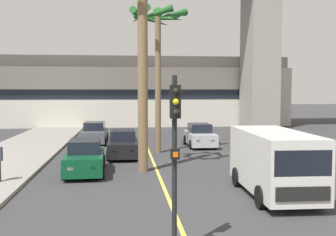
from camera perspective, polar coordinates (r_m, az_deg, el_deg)
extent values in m
cube|color=#DBCC4C|center=(24.72, -2.52, -5.09)|extent=(0.14, 56.00, 0.01)
cube|color=gray|center=(42.43, 12.72, 9.90)|extent=(2.80, 4.40, 16.76)
cube|color=beige|center=(46.47, -4.29, 2.98)|extent=(33.02, 8.00, 6.28)
cube|color=#9C998D|center=(46.57, -4.31, 7.58)|extent=(32.35, 7.20, 1.20)
cube|color=black|center=(42.45, -4.11, 3.32)|extent=(29.71, 0.04, 1.00)
cube|color=#0C4728|center=(19.40, -11.55, -5.92)|extent=(1.83, 4.15, 0.80)
cube|color=black|center=(19.45, -11.55, -3.87)|extent=(1.46, 2.09, 0.60)
cube|color=#F2EDCC|center=(17.39, -10.41, -6.87)|extent=(0.24, 0.09, 0.14)
cube|color=#F2EDCC|center=(17.46, -13.50, -6.88)|extent=(0.24, 0.09, 0.14)
cylinder|color=black|center=(18.17, -9.22, -7.39)|extent=(0.24, 0.65, 0.64)
cylinder|color=black|center=(18.27, -14.33, -7.40)|extent=(0.24, 0.65, 0.64)
cylinder|color=black|center=(20.67, -9.07, -6.02)|extent=(0.24, 0.65, 0.64)
cylinder|color=black|center=(20.76, -13.56, -6.04)|extent=(0.24, 0.65, 0.64)
cube|color=black|center=(23.79, -6.35, -4.06)|extent=(1.75, 4.12, 0.80)
cube|color=black|center=(23.86, -6.36, -2.39)|extent=(1.42, 2.07, 0.60)
cube|color=#F2EDCC|center=(21.80, -5.06, -4.65)|extent=(0.24, 0.08, 0.14)
cube|color=#F2EDCC|center=(21.79, -7.53, -4.67)|extent=(0.24, 0.08, 0.14)
cylinder|color=black|center=(22.59, -4.25, -5.14)|extent=(0.23, 0.64, 0.64)
cylinder|color=black|center=(22.58, -8.37, -5.17)|extent=(0.23, 0.64, 0.64)
cylinder|color=black|center=(25.11, -4.52, -4.23)|extent=(0.23, 0.64, 0.64)
cylinder|color=black|center=(25.09, -8.22, -4.26)|extent=(0.23, 0.64, 0.64)
cube|color=#B7BABF|center=(28.17, 4.48, -2.81)|extent=(1.72, 4.11, 0.80)
cube|color=black|center=(28.25, 4.43, -1.41)|extent=(1.40, 2.06, 0.60)
cube|color=#F2EDCC|center=(26.30, 6.27, -3.19)|extent=(0.24, 0.08, 0.14)
cube|color=#F2EDCC|center=(26.12, 4.26, -3.23)|extent=(0.24, 0.08, 0.14)
cylinder|color=black|center=(27.13, 6.64, -3.64)|extent=(0.22, 0.64, 0.64)
cylinder|color=black|center=(26.83, 3.26, -3.70)|extent=(0.22, 0.64, 0.64)
cylinder|color=black|center=(29.60, 5.57, -3.00)|extent=(0.22, 0.64, 0.64)
cylinder|color=black|center=(29.32, 2.47, -3.05)|extent=(0.22, 0.64, 0.64)
cube|color=#4C5156|center=(30.14, -10.25, -2.42)|extent=(1.77, 4.13, 0.80)
cube|color=black|center=(30.23, -10.24, -1.11)|extent=(1.43, 2.07, 0.60)
cube|color=#F2EDCC|center=(28.11, -9.65, -2.77)|extent=(0.24, 0.08, 0.14)
cube|color=#F2EDCC|center=(28.20, -11.55, -2.77)|extent=(0.24, 0.08, 0.14)
cylinder|color=black|center=(28.85, -8.86, -3.21)|extent=(0.23, 0.64, 0.64)
cylinder|color=black|center=(29.00, -12.05, -3.21)|extent=(0.23, 0.64, 0.64)
cylinder|color=black|center=(31.37, -8.57, -2.64)|extent=(0.23, 0.64, 0.64)
cylinder|color=black|center=(31.51, -11.50, -2.65)|extent=(0.23, 0.64, 0.64)
cube|color=silver|center=(15.43, 14.58, -5.74)|extent=(2.14, 5.25, 2.10)
cube|color=black|center=(13.02, 18.34, -6.03)|extent=(1.80, 0.13, 0.80)
cube|color=black|center=(13.15, 18.35, -10.05)|extent=(1.70, 0.11, 0.44)
cylinder|color=black|center=(14.55, 20.17, -10.18)|extent=(0.28, 0.77, 0.76)
cylinder|color=black|center=(13.88, 12.90, -10.72)|extent=(0.28, 0.77, 0.76)
cylinder|color=black|center=(17.36, 15.80, -7.82)|extent=(0.28, 0.77, 0.76)
cylinder|color=black|center=(16.80, 9.66, -8.12)|extent=(0.28, 0.77, 0.76)
cylinder|color=black|center=(9.55, 0.91, -6.70)|extent=(0.12, 0.12, 4.20)
cube|color=black|center=(9.25, 1.02, 2.30)|extent=(0.24, 0.20, 0.76)
sphere|color=black|center=(9.15, 1.10, 3.79)|extent=(0.14, 0.14, 0.14)
sphere|color=yellow|center=(9.16, 1.10, 2.29)|extent=(0.14, 0.14, 0.14)
sphere|color=black|center=(9.17, 1.10, 0.79)|extent=(0.14, 0.14, 0.14)
cube|color=black|center=(9.38, 1.00, -5.04)|extent=(0.20, 0.16, 0.24)
cube|color=orange|center=(9.31, 1.06, -5.11)|extent=(0.12, 0.03, 0.12)
cylinder|color=brown|center=(19.26, -3.55, 5.76)|extent=(0.48, 0.48, 8.98)
cylinder|color=brown|center=(25.11, -1.40, 4.72)|extent=(0.36, 0.36, 8.45)
sphere|color=#236028|center=(25.55, -1.42, 14.59)|extent=(0.60, 0.60, 0.60)
cone|color=#236028|center=(25.69, 1.31, 14.04)|extent=(0.56, 2.45, 0.86)
cone|color=#236028|center=(26.58, -0.27, 13.77)|extent=(2.32, 1.61, 0.79)
cone|color=#236028|center=(26.62, -2.24, 13.50)|extent=(2.46, 0.99, 1.00)
cone|color=#236028|center=(25.87, -4.03, 13.89)|extent=(1.30, 2.42, 0.91)
cone|color=#236028|center=(25.03, -3.98, 14.14)|extent=(1.23, 2.43, 0.98)
cone|color=#236028|center=(24.34, -2.08, 14.27)|extent=(2.43, 1.16, 1.10)
cone|color=#236028|center=(24.64, 0.52, 14.26)|extent=(2.18, 1.83, 1.02)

